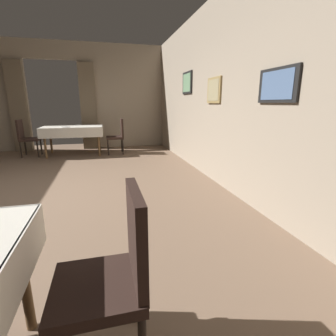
{
  "coord_description": "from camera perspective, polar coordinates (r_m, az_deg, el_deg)",
  "views": [
    {
      "loc": [
        1.31,
        -3.8,
        1.32
      ],
      "look_at": [
        2.3,
        0.07,
        0.29
      ],
      "focal_mm": 26.76,
      "sensor_mm": 36.0,
      "label": 1
    }
  ],
  "objects": [
    {
      "name": "chair_mid_right",
      "position": [
        6.89,
        -11.37,
        7.51
      ],
      "size": [
        0.44,
        0.44,
        0.93
      ],
      "color": "black",
      "rests_on": "ground"
    },
    {
      "name": "wall_back",
      "position": [
        8.09,
        -24.51,
        14.58
      ],
      "size": [
        6.4,
        0.27,
        3.0
      ],
      "color": "gray",
      "rests_on": "ground"
    },
    {
      "name": "plate_mid_b",
      "position": [
        6.77,
        -22.37,
        8.64
      ],
      "size": [
        0.22,
        0.22,
        0.01
      ],
      "primitive_type": "cylinder",
      "color": "white",
      "rests_on": "dining_table_mid"
    },
    {
      "name": "plate_mid_a",
      "position": [
        7.33,
        -19.71,
        9.25
      ],
      "size": [
        0.18,
        0.18,
        0.01
      ],
      "primitive_type": "cylinder",
      "color": "white",
      "rests_on": "dining_table_mid"
    },
    {
      "name": "chair_near_right",
      "position": [
        1.37,
        -12.25,
        -21.98
      ],
      "size": [
        0.44,
        0.44,
        0.93
      ],
      "color": "black",
      "rests_on": "ground"
    },
    {
      "name": "wall_right",
      "position": [
        4.25,
        12.56,
        16.59
      ],
      "size": [
        0.16,
        8.4,
        3.0
      ],
      "color": "gray",
      "rests_on": "ground"
    },
    {
      "name": "chair_mid_left",
      "position": [
        7.3,
        -29.59,
        6.29
      ],
      "size": [
        0.44,
        0.44,
        0.93
      ],
      "color": "black",
      "rests_on": "ground"
    },
    {
      "name": "ground",
      "position": [
        4.24,
        -31.7,
        -5.94
      ],
      "size": [
        10.08,
        10.08,
        0.0
      ],
      "primitive_type": "plane",
      "color": "#7A604C"
    },
    {
      "name": "dining_table_mid",
      "position": [
        7.02,
        -20.84,
        8.2
      ],
      "size": [
        1.5,
        0.96,
        0.75
      ],
      "color": "brown",
      "rests_on": "ground"
    }
  ]
}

